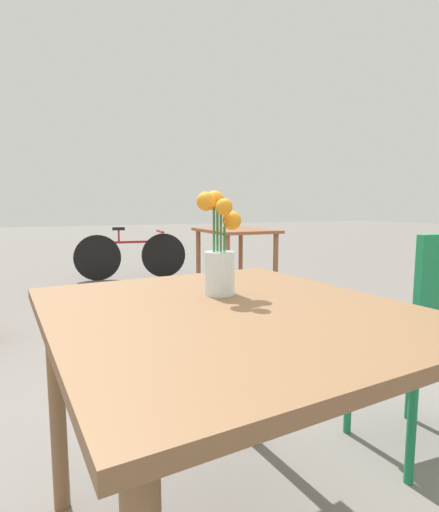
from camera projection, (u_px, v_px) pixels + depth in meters
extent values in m
cube|color=brown|center=(228.00, 312.00, 1.02)|extent=(0.94, 1.05, 0.03)
cylinder|color=brown|center=(57.00, 407.00, 1.26)|extent=(0.05, 0.05, 0.69)
cylinder|color=brown|center=(254.00, 362.00, 1.62)|extent=(0.05, 0.05, 0.69)
cylinder|color=silver|center=(220.00, 273.00, 1.15)|extent=(0.09, 0.09, 0.12)
cylinder|color=silver|center=(220.00, 282.00, 1.15)|extent=(0.08, 0.08, 0.07)
cylinder|color=#337038|center=(224.00, 259.00, 1.15)|extent=(0.01, 0.01, 0.19)
sphere|color=orange|center=(232.00, 220.00, 1.15)|extent=(0.06, 0.06, 0.06)
cylinder|color=#337038|center=(217.00, 249.00, 1.16)|extent=(0.01, 0.01, 0.24)
sphere|color=orange|center=(214.00, 201.00, 1.16)|extent=(0.06, 0.06, 0.06)
cylinder|color=#337038|center=(214.00, 250.00, 1.14)|extent=(0.01, 0.01, 0.24)
sphere|color=orange|center=(205.00, 201.00, 1.12)|extent=(0.05, 0.05, 0.05)
cylinder|color=#337038|center=(221.00, 252.00, 1.13)|extent=(0.01, 0.01, 0.23)
sphere|color=orange|center=(224.00, 207.00, 1.09)|extent=(0.05, 0.05, 0.05)
cube|color=#197A47|center=(414.00, 340.00, 1.58)|extent=(0.43, 0.43, 0.03)
cylinder|color=#197A47|center=(349.00, 385.00, 1.71)|extent=(0.03, 0.03, 0.43)
cylinder|color=#197A47|center=(410.00, 373.00, 1.82)|extent=(0.03, 0.03, 0.43)
cylinder|color=#197A47|center=(412.00, 425.00, 1.39)|extent=(0.03, 0.03, 0.43)
cube|color=brown|center=(235.00, 230.00, 4.14)|extent=(0.66, 0.91, 0.03)
cylinder|color=brown|center=(227.00, 273.00, 3.72)|extent=(0.05, 0.05, 0.71)
cylinder|color=brown|center=(275.00, 270.00, 3.93)|extent=(0.05, 0.05, 0.71)
cylinder|color=brown|center=(198.00, 262.00, 4.43)|extent=(0.05, 0.05, 0.71)
cylinder|color=brown|center=(241.00, 260.00, 4.64)|extent=(0.05, 0.05, 0.71)
cylinder|color=black|center=(98.00, 258.00, 5.24)|extent=(0.60, 0.11, 0.60)
cylinder|color=black|center=(164.00, 255.00, 5.51)|extent=(0.60, 0.11, 0.60)
cube|color=maroon|center=(131.00, 242.00, 5.35)|extent=(0.79, 0.12, 0.03)
cylinder|color=maroon|center=(119.00, 236.00, 5.29)|extent=(0.02, 0.02, 0.18)
cube|color=black|center=(119.00, 229.00, 5.28)|extent=(0.17, 0.08, 0.04)
cube|color=maroon|center=(160.00, 231.00, 5.45)|extent=(0.09, 0.44, 0.02)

